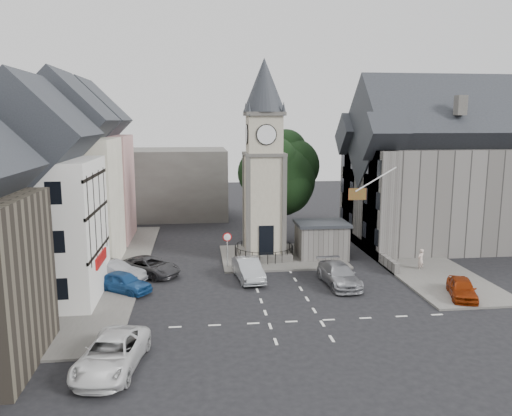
{
  "coord_description": "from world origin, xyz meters",
  "views": [
    {
      "loc": [
        -5.38,
        -32.12,
        11.4
      ],
      "look_at": [
        -1.01,
        5.0,
        4.81
      ],
      "focal_mm": 35.0,
      "sensor_mm": 36.0,
      "label": 1
    }
  ],
  "objects": [
    {
      "name": "ground",
      "position": [
        0.0,
        0.0,
        0.0
      ],
      "size": [
        120.0,
        120.0,
        0.0
      ],
      "primitive_type": "plane",
      "color": "black",
      "rests_on": "ground"
    },
    {
      "name": "pavement_west",
      "position": [
        -12.5,
        6.0,
        0.07
      ],
      "size": [
        6.0,
        30.0,
        0.14
      ],
      "primitive_type": "cube",
      "color": "#595651",
      "rests_on": "ground"
    },
    {
      "name": "pavement_east",
      "position": [
        12.0,
        8.0,
        0.07
      ],
      "size": [
        6.0,
        26.0,
        0.14
      ],
      "primitive_type": "cube",
      "color": "#595651",
      "rests_on": "ground"
    },
    {
      "name": "central_island",
      "position": [
        1.5,
        8.0,
        0.08
      ],
      "size": [
        10.0,
        8.0,
        0.16
      ],
      "primitive_type": "cube",
      "color": "#595651",
      "rests_on": "ground"
    },
    {
      "name": "road_markings",
      "position": [
        0.0,
        -5.5,
        0.01
      ],
      "size": [
        20.0,
        8.0,
        0.01
      ],
      "primitive_type": "cube",
      "color": "silver",
      "rests_on": "ground"
    },
    {
      "name": "clock_tower",
      "position": [
        0.0,
        7.99,
        8.12
      ],
      "size": [
        4.86,
        4.86,
        16.25
      ],
      "color": "#4C4944",
      "rests_on": "ground"
    },
    {
      "name": "stone_shelter",
      "position": [
        4.8,
        7.5,
        1.55
      ],
      "size": [
        4.3,
        3.3,
        3.08
      ],
      "color": "#5C5955",
      "rests_on": "ground"
    },
    {
      "name": "town_tree",
      "position": [
        2.0,
        13.0,
        6.97
      ],
      "size": [
        7.2,
        7.2,
        10.8
      ],
      "color": "black",
      "rests_on": "ground"
    },
    {
      "name": "warning_sign_post",
      "position": [
        -3.2,
        5.43,
        2.03
      ],
      "size": [
        0.7,
        0.19,
        2.85
      ],
      "color": "black",
      "rests_on": "ground"
    },
    {
      "name": "terrace_pink",
      "position": [
        -15.5,
        16.0,
        6.58
      ],
      "size": [
        8.1,
        7.6,
        12.8
      ],
      "color": "tan",
      "rests_on": "ground"
    },
    {
      "name": "terrace_cream",
      "position": [
        -15.5,
        8.0,
        6.58
      ],
      "size": [
        8.1,
        7.6,
        12.8
      ],
      "color": "beige",
      "rests_on": "ground"
    },
    {
      "name": "terrace_tudor",
      "position": [
        -15.5,
        0.0,
        6.19
      ],
      "size": [
        8.1,
        7.6,
        12.0
      ],
      "color": "silver",
      "rests_on": "ground"
    },
    {
      "name": "backdrop_west",
      "position": [
        -12.0,
        28.0,
        4.0
      ],
      "size": [
        20.0,
        10.0,
        8.0
      ],
      "primitive_type": "cube",
      "color": "#4C4944",
      "rests_on": "ground"
    },
    {
      "name": "east_building",
      "position": [
        15.59,
        11.0,
        6.26
      ],
      "size": [
        14.4,
        11.4,
        12.6
      ],
      "color": "#5C5955",
      "rests_on": "ground"
    },
    {
      "name": "east_boundary_wall",
      "position": [
        9.2,
        10.0,
        0.45
      ],
      "size": [
        0.4,
        16.0,
        0.9
      ],
      "primitive_type": "cube",
      "color": "#5C5955",
      "rests_on": "ground"
    },
    {
      "name": "flagpole",
      "position": [
        8.0,
        4.0,
        7.0
      ],
      "size": [
        3.68,
        0.1,
        2.74
      ],
      "color": "white",
      "rests_on": "ground"
    },
    {
      "name": "car_west_blue",
      "position": [
        -10.47,
        0.75,
        0.7
      ],
      "size": [
        4.3,
        3.76,
        1.4
      ],
      "primitive_type": "imported",
      "rotation": [
        0.0,
        0.0,
        0.94
      ],
      "color": "navy",
      "rests_on": "ground"
    },
    {
      "name": "car_west_silver",
      "position": [
        -11.5,
        2.84,
        0.78
      ],
      "size": [
        5.01,
        3.44,
        1.56
      ],
      "primitive_type": "imported",
      "rotation": [
        0.0,
        0.0,
        1.15
      ],
      "color": "gray",
      "rests_on": "ground"
    },
    {
      "name": "car_west_grey",
      "position": [
        -9.06,
        4.31,
        0.68
      ],
      "size": [
        5.26,
        4.82,
        1.37
      ],
      "primitive_type": "imported",
      "rotation": [
        0.0,
        0.0,
        0.9
      ],
      "color": "#343437",
      "rests_on": "ground"
    },
    {
      "name": "car_island_silver",
      "position": [
        -1.88,
        2.43,
        0.76
      ],
      "size": [
        2.18,
        4.79,
        1.52
      ],
      "primitive_type": "imported",
      "rotation": [
        0.0,
        0.0,
        0.13
      ],
      "color": "#9EA3A7",
      "rests_on": "ground"
    },
    {
      "name": "car_island_east",
      "position": [
        4.31,
        0.5,
        0.74
      ],
      "size": [
        2.42,
        5.24,
        1.48
      ],
      "primitive_type": "imported",
      "rotation": [
        0.0,
        0.0,
        0.07
      ],
      "color": "gray",
      "rests_on": "ground"
    },
    {
      "name": "car_east_red",
      "position": [
        11.5,
        -3.0,
        0.66
      ],
      "size": [
        2.75,
        4.19,
        1.32
      ],
      "primitive_type": "imported",
      "rotation": [
        0.0,
        0.0,
        -0.33
      ],
      "color": "maroon",
      "rests_on": "ground"
    },
    {
      "name": "van_sw_white",
      "position": [
        -9.5,
        -10.0,
        0.76
      ],
      "size": [
        3.36,
        5.81,
        1.52
      ],
      "primitive_type": "imported",
      "rotation": [
        0.0,
        0.0,
        -0.16
      ],
      "color": "silver",
      "rests_on": "ground"
    },
    {
      "name": "pedestrian",
      "position": [
        11.5,
        3.12,
        0.85
      ],
      "size": [
        0.74,
        0.66,
        1.71
      ],
      "primitive_type": "imported",
      "rotation": [
        0.0,
        0.0,
        3.65
      ],
      "color": "beige",
      "rests_on": "ground"
    }
  ]
}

